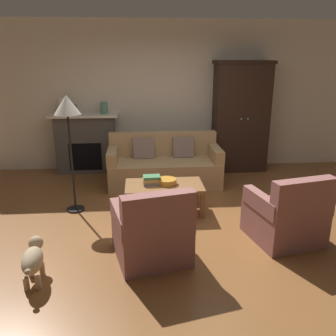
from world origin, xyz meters
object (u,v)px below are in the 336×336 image
at_px(armchair_near_left, 152,233).
at_px(armchair_near_right, 287,217).
at_px(book_stack, 152,180).
at_px(coffee_table, 164,188).
at_px(mantel_vase_slate, 73,109).
at_px(dog, 33,259).
at_px(floor_lamp, 67,112).
at_px(armoire, 240,117).
at_px(fruit_bowl, 167,181).
at_px(fireplace, 86,143).
at_px(mantel_vase_jade, 104,108).
at_px(mantel_vase_cream, 62,106).
at_px(couch, 164,166).

bearing_deg(armchair_near_left, armchair_near_right, 9.74).
bearing_deg(armchair_near_left, book_stack, 88.13).
xyz_separation_m(coffee_table, armchair_near_right, (1.42, -0.95, -0.05)).
relative_size(coffee_table, book_stack, 4.29).
bearing_deg(mantel_vase_slate, armchair_near_left, -67.55).
xyz_separation_m(mantel_vase_slate, dog, (0.12, -3.50, -0.96)).
bearing_deg(book_stack, dog, -128.40).
relative_size(book_stack, armchair_near_left, 0.28).
distance_m(mantel_vase_slate, floor_lamp, 1.83).
xyz_separation_m(mantel_vase_slate, floor_lamp, (0.24, -1.80, 0.24)).
xyz_separation_m(armoire, coffee_table, (-1.59, -1.90, -0.67)).
height_order(armchair_near_left, armchair_near_right, same).
distance_m(armoire, armchair_near_left, 3.69).
xyz_separation_m(fruit_bowl, mantel_vase_slate, (-1.58, 1.94, 0.75)).
bearing_deg(mantel_vase_slate, book_stack, -54.94).
height_order(fireplace, armoire, armoire).
relative_size(mantel_vase_jade, dog, 0.38).
distance_m(armoire, mantel_vase_cream, 3.34).
bearing_deg(mantel_vase_cream, couch, -23.13).
relative_size(mantel_vase_slate, dog, 0.30).
relative_size(fruit_bowl, mantel_vase_slate, 1.59).
bearing_deg(couch, armoire, 25.35).
distance_m(couch, mantel_vase_jade, 1.60).
xyz_separation_m(fireplace, fruit_bowl, (1.40, -1.96, -0.11)).
bearing_deg(fruit_bowl, fireplace, 125.47).
relative_size(couch, floor_lamp, 1.16).
bearing_deg(mantel_vase_slate, fruit_bowl, -50.93).
bearing_deg(dog, mantel_vase_cream, 95.17).
xyz_separation_m(mantel_vase_cream, armchair_near_right, (3.15, -2.91, -0.96)).
height_order(coffee_table, book_stack, book_stack).
height_order(fruit_bowl, floor_lamp, floor_lamp).
xyz_separation_m(mantel_vase_slate, mantel_vase_jade, (0.56, 0.00, 0.02)).
relative_size(fruit_bowl, dog, 0.48).
distance_m(coffee_table, dog, 2.10).
bearing_deg(mantel_vase_slate, coffee_table, -51.92).
relative_size(couch, armchair_near_left, 2.09).
bearing_deg(fireplace, armchair_near_left, -70.47).
height_order(fruit_bowl, book_stack, book_stack).
bearing_deg(armoire, fruit_bowl, -129.55).
relative_size(fruit_bowl, mantel_vase_jade, 1.28).
relative_size(coffee_table, dog, 1.92).
xyz_separation_m(fruit_bowl, book_stack, (-0.22, 0.01, 0.02)).
bearing_deg(armchair_near_left, armoire, 59.91).
bearing_deg(book_stack, coffee_table, -7.70).
xyz_separation_m(fruit_bowl, mantel_vase_cream, (-1.78, 1.94, 0.82)).
bearing_deg(mantel_vase_slate, armoire, -1.10).
xyz_separation_m(coffee_table, mantel_vase_jade, (-0.98, 1.96, 0.86)).
bearing_deg(armoire, couch, -154.65).
distance_m(armoire, coffee_table, 2.57).
relative_size(fireplace, fruit_bowl, 4.57).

